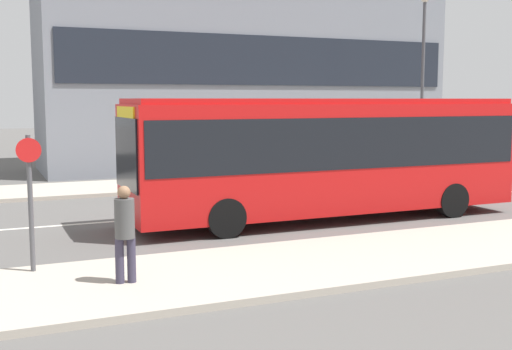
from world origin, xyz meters
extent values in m
plane|color=#595654|center=(0.00, 0.00, 0.00)|extent=(120.00, 120.00, 0.00)
cube|color=#B2A899|center=(0.00, -6.25, 0.07)|extent=(44.00, 3.50, 0.13)
cube|color=#B2A899|center=(0.00, 6.25, 0.07)|extent=(44.00, 3.50, 0.13)
cube|color=silver|center=(0.00, 0.00, 0.00)|extent=(41.80, 0.16, 0.01)
cube|color=#1E232D|center=(6.21, 9.47, 5.00)|extent=(18.72, 0.08, 2.20)
cube|color=red|center=(2.65, -1.94, 1.73)|extent=(10.86, 2.55, 2.84)
cube|color=black|center=(2.65, -1.94, 2.16)|extent=(10.64, 2.58, 1.31)
cube|color=red|center=(2.65, -1.94, 3.22)|extent=(10.69, 2.35, 0.14)
cube|color=black|center=(-2.80, -1.94, 1.99)|extent=(0.05, 2.25, 1.70)
cube|color=yellow|center=(-2.80, -1.94, 2.94)|extent=(0.04, 1.79, 0.32)
cylinder|color=black|center=(-0.72, -3.10, 0.48)|extent=(0.96, 0.28, 0.96)
cylinder|color=black|center=(-0.72, -0.77, 0.48)|extent=(0.96, 0.28, 0.96)
cylinder|color=black|center=(6.01, -3.10, 0.48)|extent=(0.96, 0.28, 0.96)
cylinder|color=black|center=(6.01, -0.77, 0.48)|extent=(0.96, 0.28, 0.96)
cube|color=#A39E84|center=(14.05, 3.45, 0.49)|extent=(4.31, 1.88, 0.68)
cube|color=#21262B|center=(13.92, 3.45, 1.10)|extent=(2.37, 1.65, 0.55)
cylinder|color=black|center=(15.39, 4.30, 0.30)|extent=(0.60, 0.18, 0.60)
cylinder|color=black|center=(12.72, 2.60, 0.30)|extent=(0.60, 0.18, 0.60)
cylinder|color=black|center=(12.72, 4.30, 0.30)|extent=(0.60, 0.18, 0.60)
cylinder|color=#383347|center=(-3.69, -6.35, 0.52)|extent=(0.15, 0.15, 0.78)
cylinder|color=#383347|center=(-3.89, -6.33, 0.52)|extent=(0.15, 0.15, 0.78)
cylinder|color=#4C4C4C|center=(-3.79, -6.34, 1.25)|extent=(0.34, 0.34, 0.68)
sphere|color=#936B4C|center=(-3.79, -6.34, 1.70)|extent=(0.22, 0.22, 0.22)
cylinder|color=#4C4C51|center=(-5.20, -4.91, 1.38)|extent=(0.09, 0.09, 2.50)
cylinder|color=red|center=(-5.20, -4.97, 2.36)|extent=(0.44, 0.03, 0.44)
cylinder|color=#4C4C51|center=(11.67, 5.62, 3.77)|extent=(0.14, 0.14, 7.29)
camera|label=1|loc=(-6.01, -17.09, 3.27)|focal=45.00mm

